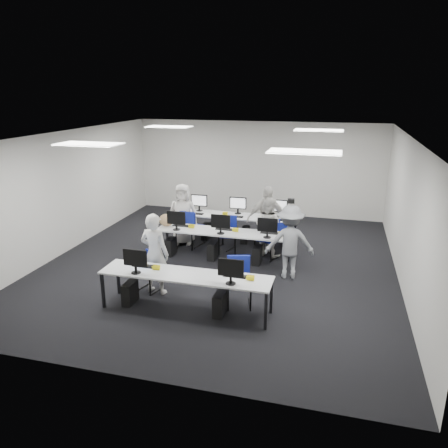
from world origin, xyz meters
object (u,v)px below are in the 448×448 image
(chair_0, at_px, (149,278))
(chair_4, at_px, (267,246))
(chair_5, at_px, (192,234))
(student_1, at_px, (268,227))
(chair_1, at_px, (239,291))
(chair_2, at_px, (186,237))
(chair_3, at_px, (228,241))
(student_2, at_px, (183,214))
(student_0, at_px, (155,254))
(desk_mid, at_px, (223,233))
(chair_6, at_px, (224,239))
(chair_7, at_px, (278,243))
(photographer, at_px, (290,242))
(student_3, at_px, (267,220))
(desk_front, at_px, (186,277))

(chair_0, height_order, chair_4, chair_4)
(chair_5, relative_size, student_1, 0.65)
(chair_1, distance_m, chair_2, 3.44)
(chair_1, relative_size, chair_3, 1.04)
(chair_5, xyz_separation_m, student_2, (-0.26, 0.05, 0.51))
(student_0, bearing_deg, chair_4, -118.76)
(student_1, bearing_deg, chair_2, 21.74)
(desk_mid, xyz_separation_m, chair_1, (0.90, -2.14, -0.38))
(chair_3, distance_m, chair_6, 0.26)
(chair_4, bearing_deg, chair_7, 71.20)
(chair_7, relative_size, student_0, 0.53)
(student_0, height_order, photographer, student_0)
(chair_3, height_order, student_1, student_1)
(chair_5, distance_m, photographer, 3.12)
(chair_3, distance_m, student_3, 1.12)
(chair_1, xyz_separation_m, photographer, (0.76, 1.54, 0.52))
(student_2, bearing_deg, desk_mid, -43.65)
(chair_2, bearing_deg, photographer, -33.99)
(chair_5, bearing_deg, desk_mid, -25.51)
(chair_7, relative_size, student_1, 0.59)
(desk_mid, bearing_deg, chair_7, 31.34)
(desk_front, bearing_deg, chair_3, 90.39)
(desk_front, xyz_separation_m, chair_6, (-0.16, 3.38, -0.42))
(desk_front, distance_m, student_2, 3.72)
(student_0, bearing_deg, chair_7, -118.66)
(desk_mid, xyz_separation_m, chair_2, (-1.17, 0.61, -0.39))
(chair_6, bearing_deg, chair_3, -39.07)
(student_0, distance_m, photographer, 2.89)
(student_3, bearing_deg, chair_6, 158.08)
(desk_front, height_order, student_1, student_1)
(student_0, bearing_deg, chair_5, -77.72)
(chair_5, bearing_deg, student_0, -73.35)
(desk_mid, bearing_deg, student_1, 31.61)
(chair_1, height_order, chair_6, chair_1)
(chair_5, distance_m, student_2, 0.57)
(chair_2, distance_m, chair_4, 2.18)
(chair_4, xyz_separation_m, student_1, (-0.02, 0.16, 0.44))
(chair_7, distance_m, student_3, 0.66)
(chair_6, xyz_separation_m, student_1, (1.15, -0.18, 0.48))
(desk_mid, height_order, chair_6, chair_6)
(desk_front, height_order, chair_7, chair_7)
(desk_mid, distance_m, chair_5, 1.40)
(chair_0, distance_m, chair_5, 2.81)
(chair_0, distance_m, chair_6, 2.89)
(chair_1, distance_m, student_3, 3.00)
(student_0, height_order, student_3, student_3)
(student_1, bearing_deg, desk_front, 94.74)
(student_1, xyz_separation_m, photographer, (0.68, -1.21, 0.08))
(chair_5, relative_size, student_2, 0.59)
(chair_4, height_order, student_0, student_0)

